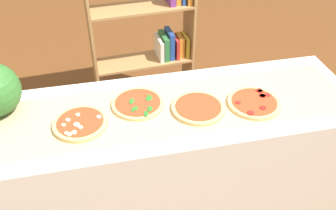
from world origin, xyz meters
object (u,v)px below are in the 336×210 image
Objects in this scene: pizza_mushroom_0 at (80,123)px; pizza_spinach_1 at (138,103)px; pizza_pepperoni_3 at (254,103)px; pizza_plain_2 at (198,108)px; bookshelf at (155,41)px.

pizza_spinach_1 is (0.30, 0.10, -0.00)m from pizza_mushroom_0.
pizza_mushroom_0 is 0.96× the size of pizza_pepperoni_3.
pizza_mushroom_0 is 0.90m from pizza_pepperoni_3.
bookshelf is at bearing 90.10° from pizza_plain_2.
pizza_mushroom_0 is 0.32m from pizza_spinach_1.
bookshelf reaches higher than pizza_mushroom_0.
bookshelf is (0.60, 1.23, -0.26)m from pizza_mushroom_0.
pizza_plain_2 is at bearing -89.90° from bookshelf.
pizza_spinach_1 is 0.32m from pizza_plain_2.
pizza_spinach_1 is 0.99× the size of pizza_plain_2.
pizza_pepperoni_3 is (0.30, -0.02, -0.00)m from pizza_plain_2.
pizza_mushroom_0 is 0.60m from pizza_plain_2.
pizza_plain_2 is (0.30, -0.10, 0.00)m from pizza_spinach_1.
pizza_mushroom_0 is 0.97× the size of pizza_plain_2.
bookshelf is (-0.00, 1.24, -0.26)m from pizza_plain_2.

